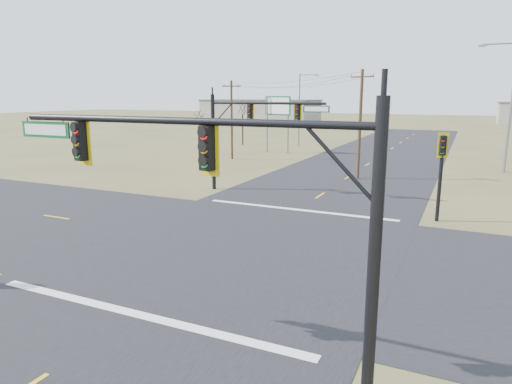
% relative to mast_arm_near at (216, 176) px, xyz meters
% --- Properties ---
extents(ground, '(320.00, 320.00, 0.00)m').
position_rel_mast_arm_near_xyz_m(ground, '(-3.72, 8.83, -5.01)').
color(ground, olive).
rests_on(ground, ground).
extents(road_ew, '(160.00, 14.00, 0.02)m').
position_rel_mast_arm_near_xyz_m(road_ew, '(-3.72, 8.83, -5.00)').
color(road_ew, black).
rests_on(road_ew, ground).
extents(road_ns, '(14.00, 160.00, 0.02)m').
position_rel_mast_arm_near_xyz_m(road_ns, '(-3.72, 8.83, -5.00)').
color(road_ns, black).
rests_on(road_ns, ground).
extents(stop_bar_near, '(12.00, 0.40, 0.01)m').
position_rel_mast_arm_near_xyz_m(stop_bar_near, '(-3.72, 1.33, -4.98)').
color(stop_bar_near, silver).
rests_on(stop_bar_near, road_ns).
extents(stop_bar_far, '(12.00, 0.40, 0.01)m').
position_rel_mast_arm_near_xyz_m(stop_bar_far, '(-3.72, 16.33, -4.98)').
color(stop_bar_far, silver).
rests_on(stop_bar_far, road_ns).
extents(mast_arm_near, '(10.34, 0.49, 6.87)m').
position_rel_mast_arm_near_xyz_m(mast_arm_near, '(0.00, 0.00, 0.00)').
color(mast_arm_near, black).
rests_on(mast_arm_near, ground).
extents(mast_arm_far, '(8.84, 0.53, 6.95)m').
position_rel_mast_arm_near_xyz_m(mast_arm_far, '(-8.62, 19.77, 0.01)').
color(mast_arm_far, black).
rests_on(mast_arm_far, ground).
extents(pedestal_signal_ne, '(0.64, 0.57, 4.94)m').
position_rel_mast_arm_near_xyz_m(pedestal_signal_ne, '(4.12, 17.16, -1.50)').
color(pedestal_signal_ne, black).
rests_on(pedestal_signal_ne, ground).
extents(utility_pole_near, '(2.06, 0.96, 8.93)m').
position_rel_mast_arm_near_xyz_m(utility_pole_near, '(-2.86, 28.64, -0.35)').
color(utility_pole_near, '#49301F').
rests_on(utility_pole_near, ground).
extents(utility_pole_far, '(2.04, 0.52, 8.43)m').
position_rel_mast_arm_near_xyz_m(utility_pole_far, '(-18.09, 34.81, -0.60)').
color(utility_pole_far, '#49301F').
rests_on(utility_pole_far, ground).
extents(highway_sign, '(3.55, 0.86, 6.78)m').
position_rel_mast_arm_near_xyz_m(highway_sign, '(-15.71, 42.10, -0.28)').
color(highway_sign, slate).
rests_on(highway_sign, ground).
extents(streetlight_a, '(3.20, 0.38, 11.47)m').
position_rel_mast_arm_near_xyz_m(streetlight_a, '(8.24, 37.32, 1.43)').
color(streetlight_a, slate).
rests_on(streetlight_a, ground).
extents(streetlight_c, '(2.73, 0.44, 9.73)m').
position_rel_mast_arm_near_xyz_m(streetlight_c, '(-15.57, 49.91, 0.45)').
color(streetlight_c, slate).
rests_on(streetlight_c, ground).
extents(bare_tree_a, '(2.68, 2.68, 5.52)m').
position_rel_mast_arm_near_xyz_m(bare_tree_a, '(-23.35, 36.71, -0.65)').
color(bare_tree_a, black).
rests_on(bare_tree_a, ground).
extents(bare_tree_b, '(3.23, 3.23, 6.60)m').
position_rel_mast_arm_near_xyz_m(bare_tree_b, '(-23.67, 48.56, 0.26)').
color(bare_tree_b, black).
rests_on(bare_tree_b, ground).
extents(warehouse_left, '(28.00, 14.00, 5.50)m').
position_rel_mast_arm_near_xyz_m(warehouse_left, '(-43.72, 98.83, -2.26)').
color(warehouse_left, '#A19D8F').
rests_on(warehouse_left, ground).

